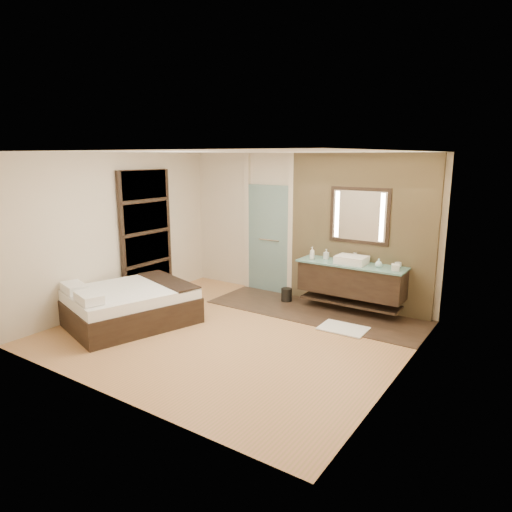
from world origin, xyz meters
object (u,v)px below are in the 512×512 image
Objects in this scene: bed at (129,305)px; waste_bin at (287,295)px; mirror_unit at (359,216)px; vanity at (351,280)px.

waste_bin is at bearing 73.87° from bed.
vanity is at bearing -90.00° from mirror_unit.
mirror_unit is at bearing 90.00° from vanity.
mirror_unit reaches higher than bed.
waste_bin is at bearing -163.94° from mirror_unit.
mirror_unit is 4.24× the size of waste_bin.
bed is at bearing -123.32° from waste_bin.
vanity reaches higher than waste_bin.
bed is 8.88× the size of waste_bin.
mirror_unit is 4.09m from bed.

